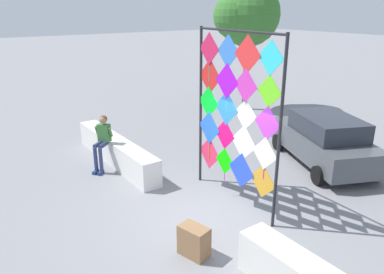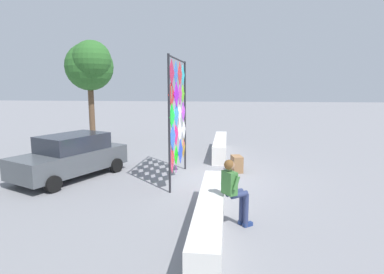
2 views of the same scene
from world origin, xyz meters
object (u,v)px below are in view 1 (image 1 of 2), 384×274
Objects in this scene: parked_car at (324,140)px; cardboard_box_large at (194,241)px; kite_display_rack at (234,110)px; seated_vendor at (102,138)px; tree_palm_like at (247,14)px.

cardboard_box_large is (1.41, -5.88, -0.47)m from parked_car.
kite_display_rack is 2.55× the size of seated_vendor.
parked_car is (3.48, 5.68, -0.19)m from seated_vendor.
tree_palm_like is (-7.74, 8.43, 3.99)m from cardboard_box_large.
kite_display_rack is 0.73× the size of tree_palm_like.
parked_car is at bearing 103.43° from cardboard_box_large.
tree_palm_like is at bearing 158.13° from parked_car.
cardboard_box_large is at bearing -76.57° from parked_car.
tree_palm_like is at bearing 135.45° from kite_display_rack.
parked_car is 6.07m from cardboard_box_large.
kite_display_rack is 4.13m from parked_car.
cardboard_box_large is at bearing -58.34° from kite_display_rack.
tree_palm_like is (-2.85, 8.23, 3.32)m from seated_vendor.
parked_car is (-0.14, 3.83, -1.55)m from kite_display_rack.
seated_vendor is (-3.62, -1.85, -1.36)m from kite_display_rack.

